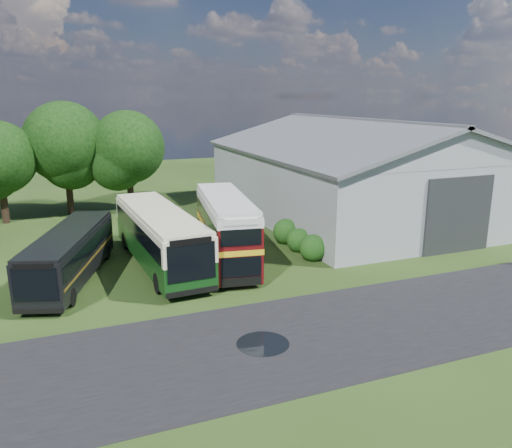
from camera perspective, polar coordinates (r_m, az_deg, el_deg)
name	(u,v)px	position (r m, az deg, el deg)	size (l,w,h in m)	color
ground	(268,310)	(24.17, 1.37, -9.85)	(120.00, 120.00, 0.00)	#1F3210
asphalt_road	(356,326)	(23.08, 11.38, -11.38)	(60.00, 8.00, 0.02)	black
puddle	(263,344)	(21.17, 0.79, -13.57)	(2.20, 2.20, 0.01)	black
storage_shed	(357,166)	(43.68, 11.44, 6.52)	(18.80, 24.80, 8.15)	gray
tree_mid	(65,142)	(45.23, -21.00, 8.70)	(6.80, 6.80, 9.60)	black
tree_right_a	(128,147)	(44.63, -14.44, 8.49)	(6.26, 6.26, 8.83)	black
shrub_front	(313,260)	(31.50, 6.50, -4.08)	(1.70, 1.70, 1.70)	#194714
shrub_mid	(298,251)	(33.18, 4.88, -3.07)	(1.60, 1.60, 1.60)	#194714
shrub_back	(286,243)	(34.90, 3.42, -2.16)	(1.80, 1.80, 1.80)	#194714
bus_green_single	(160,236)	(30.37, -10.95, -1.39)	(3.61, 12.46, 3.39)	black
bus_maroon_double	(226,230)	(30.26, -3.45, -0.67)	(3.94, 9.95, 4.16)	black
bus_dark_single	(70,254)	(29.27, -20.47, -3.28)	(5.50, 10.42, 2.81)	black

